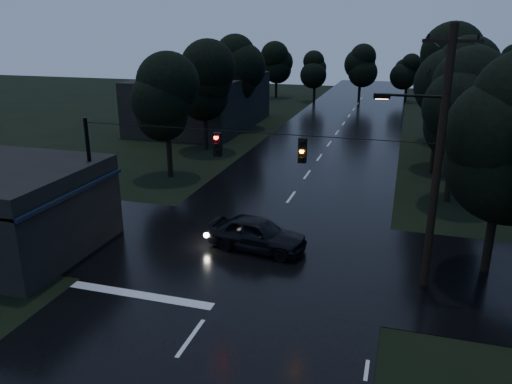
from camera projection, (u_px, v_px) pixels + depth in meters
The scene contains 16 objects.
main_road at pixel (319, 158), 39.32m from camera, with size 12.00×120.00×0.02m, color black.
cross_street at pixel (252, 252), 22.97m from camera, with size 60.00×9.00×0.02m, color black.
building_far_right at pixel (509, 131), 38.44m from camera, with size 10.00×14.00×4.40m, color black.
building_far_left at pixel (202, 101), 51.43m from camera, with size 10.00×16.00×5.00m, color black.
utility_pole_main at pixel (436, 158), 18.37m from camera, with size 3.50×0.30×10.00m.
utility_pole_far at pixel (437, 118), 34.01m from camera, with size 2.00×0.30×7.50m.
anchor_pole_left at pixel (92, 182), 23.15m from camera, with size 0.18×0.18×6.00m, color black.
span_signals at pixel (258, 146), 20.24m from camera, with size 15.00×0.37×1.12m.
tree_corner_near at pixel (507, 132), 19.25m from camera, with size 4.48×4.48×9.44m.
tree_left_a at pixel (166, 100), 32.84m from camera, with size 3.92×3.92×8.26m.
tree_left_b at pixel (204, 82), 40.15m from camera, with size 4.20×4.20×8.85m.
tree_left_c at pixel (237, 67), 49.28m from camera, with size 4.48×4.48×9.44m.
tree_right_a at pixel (459, 106), 27.82m from camera, with size 4.20×4.20×8.85m.
tree_right_b at pixel (459, 84), 34.81m from camera, with size 4.48×4.48×9.44m.
tree_right_c at pixel (457, 68), 43.61m from camera, with size 4.76×4.76×10.03m.
car at pixel (257, 234), 23.00m from camera, with size 1.85×4.60×1.57m, color black.
Camera 1 is at (6.16, -7.98, 9.90)m, focal length 35.00 mm.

